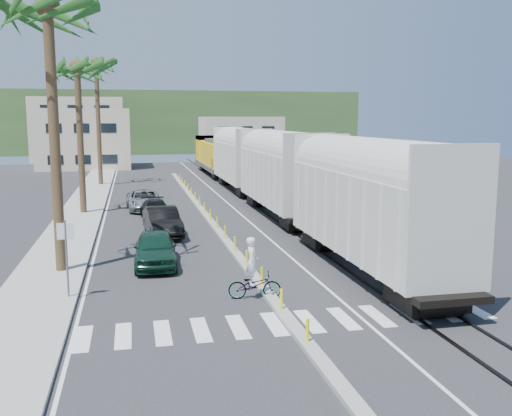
# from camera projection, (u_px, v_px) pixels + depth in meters

# --- Properties ---
(ground) EXTENTS (140.00, 140.00, 0.00)m
(ground) POSITION_uv_depth(u_px,v_px,m) (274.00, 304.00, 20.60)
(ground) COLOR #28282B
(ground) RESTS_ON ground
(sidewalk) EXTENTS (3.00, 90.00, 0.15)m
(sidewalk) POSITION_uv_depth(u_px,v_px,m) (84.00, 207.00, 42.94)
(sidewalk) COLOR gray
(sidewalk) RESTS_ON ground
(rails) EXTENTS (1.56, 100.00, 0.06)m
(rails) POSITION_uv_depth(u_px,v_px,m) (251.00, 197.00, 48.68)
(rails) COLOR black
(rails) RESTS_ON ground
(median) EXTENTS (0.45, 60.00, 0.85)m
(median) POSITION_uv_depth(u_px,v_px,m) (205.00, 213.00, 39.86)
(median) COLOR gray
(median) RESTS_ON ground
(crosswalk) EXTENTS (14.00, 2.20, 0.01)m
(crosswalk) POSITION_uv_depth(u_px,v_px,m) (289.00, 323.00, 18.67)
(crosswalk) COLOR silver
(crosswalk) RESTS_ON ground
(lane_markings) EXTENTS (9.42, 90.00, 0.01)m
(lane_markings) POSITION_uv_depth(u_px,v_px,m) (169.00, 205.00, 44.28)
(lane_markings) COLOR silver
(lane_markings) RESTS_ON ground
(freight_train) EXTENTS (3.00, 60.94, 5.85)m
(freight_train) POSITION_uv_depth(u_px,v_px,m) (262.00, 167.00, 44.33)
(freight_train) COLOR beige
(freight_train) RESTS_ON ground
(palm_trees) EXTENTS (3.50, 37.20, 13.75)m
(palm_trees) POSITION_uv_depth(u_px,v_px,m) (80.00, 57.00, 39.15)
(palm_trees) COLOR brown
(palm_trees) RESTS_ON ground
(street_sign) EXTENTS (0.60, 0.08, 3.00)m
(street_sign) POSITION_uv_depth(u_px,v_px,m) (66.00, 248.00, 20.69)
(street_sign) COLOR slate
(street_sign) RESTS_ON ground
(buildings) EXTENTS (38.00, 27.00, 10.00)m
(buildings) POSITION_uv_depth(u_px,v_px,m) (121.00, 134.00, 87.76)
(buildings) COLOR #C0B299
(buildings) RESTS_ON ground
(hillside) EXTENTS (80.00, 20.00, 12.00)m
(hillside) POSITION_uv_depth(u_px,v_px,m) (155.00, 122.00, 116.22)
(hillside) COLOR #385628
(hillside) RESTS_ON ground
(car_lead) EXTENTS (2.19, 4.79, 1.59)m
(car_lead) POSITION_uv_depth(u_px,v_px,m) (155.00, 249.00, 25.86)
(car_lead) COLOR #113325
(car_lead) RESTS_ON ground
(car_second) EXTENTS (2.68, 5.27, 1.63)m
(car_second) POSITION_uv_depth(u_px,v_px,m) (162.00, 222.00, 32.54)
(car_second) COLOR black
(car_second) RESTS_ON ground
(car_third) EXTENTS (2.38, 4.71, 1.30)m
(car_third) POSITION_uv_depth(u_px,v_px,m) (156.00, 210.00, 37.74)
(car_third) COLOR black
(car_third) RESTS_ON ground
(car_rear) EXTENTS (3.05, 5.57, 1.47)m
(car_rear) POSITION_uv_depth(u_px,v_px,m) (145.00, 200.00, 41.83)
(car_rear) COLOR #999B9E
(car_rear) RESTS_ON ground
(cyclist) EXTENTS (1.29, 2.16, 2.34)m
(cyclist) POSITION_uv_depth(u_px,v_px,m) (254.00, 279.00, 21.10)
(cyclist) COLOR #9EA0A5
(cyclist) RESTS_ON ground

